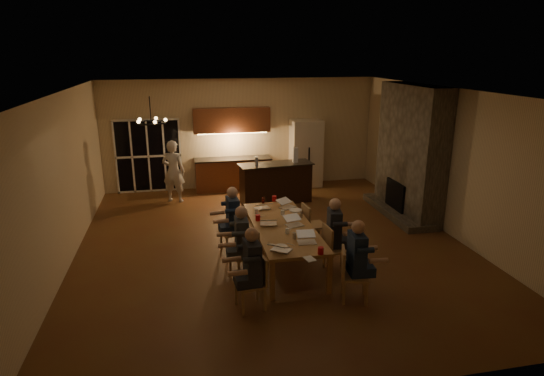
{
  "coord_description": "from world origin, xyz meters",
  "views": [
    {
      "loc": [
        -1.81,
        -8.73,
        3.94
      ],
      "look_at": [
        0.06,
        0.3,
        1.16
      ],
      "focal_mm": 30.0,
      "sensor_mm": 36.0,
      "label": 1
    }
  ],
  "objects": [
    {
      "name": "floor",
      "position": [
        0.0,
        0.0,
        0.0
      ],
      "size": [
        9.0,
        9.0,
        0.0
      ],
      "primitive_type": "plane",
      "color": "brown",
      "rests_on": "ground"
    },
    {
      "name": "back_wall",
      "position": [
        0.0,
        4.52,
        1.6
      ],
      "size": [
        8.0,
        0.04,
        3.2
      ],
      "primitive_type": "cube",
      "color": "beige",
      "rests_on": "ground"
    },
    {
      "name": "left_wall",
      "position": [
        -4.02,
        0.0,
        1.6
      ],
      "size": [
        0.04,
        9.0,
        3.2
      ],
      "primitive_type": "cube",
      "color": "beige",
      "rests_on": "ground"
    },
    {
      "name": "right_wall",
      "position": [
        4.02,
        0.0,
        1.6
      ],
      "size": [
        0.04,
        9.0,
        3.2
      ],
      "primitive_type": "cube",
      "color": "beige",
      "rests_on": "ground"
    },
    {
      "name": "ceiling",
      "position": [
        0.0,
        0.0,
        3.22
      ],
      "size": [
        8.0,
        9.0,
        0.04
      ],
      "primitive_type": "cube",
      "color": "white",
      "rests_on": "back_wall"
    },
    {
      "name": "french_doors",
      "position": [
        -2.7,
        4.47,
        1.05
      ],
      "size": [
        1.86,
        0.08,
        2.1
      ],
      "primitive_type": "cube",
      "color": "black",
      "rests_on": "ground"
    },
    {
      "name": "fireplace",
      "position": [
        3.7,
        1.2,
        1.6
      ],
      "size": [
        0.58,
        2.5,
        3.2
      ],
      "primitive_type": "cube",
      "color": "#5F584B",
      "rests_on": "ground"
    },
    {
      "name": "kitchenette",
      "position": [
        -0.3,
        4.2,
        1.2
      ],
      "size": [
        2.24,
        0.68,
        2.4
      ],
      "primitive_type": null,
      "color": "brown",
      "rests_on": "ground"
    },
    {
      "name": "refrigerator",
      "position": [
        1.9,
        4.15,
        1.0
      ],
      "size": [
        0.9,
        0.68,
        2.0
      ],
      "primitive_type": "cube",
      "color": "beige",
      "rests_on": "ground"
    },
    {
      "name": "dining_table",
      "position": [
        0.04,
        -0.84,
        0.38
      ],
      "size": [
        1.1,
        2.84,
        0.75
      ],
      "primitive_type": "cube",
      "color": "#AE7845",
      "rests_on": "ground"
    },
    {
      "name": "bar_island",
      "position": [
        0.67,
        2.74,
        0.54
      ],
      "size": [
        2.03,
        0.89,
        1.08
      ],
      "primitive_type": "cube",
      "rotation": [
        0.0,
        0.0,
        0.11
      ],
      "color": "black",
      "rests_on": "ground"
    },
    {
      "name": "chair_left_near",
      "position": [
        -0.85,
        -2.38,
        0.45
      ],
      "size": [
        0.51,
        0.51,
        0.89
      ],
      "primitive_type": null,
      "rotation": [
        0.0,
        0.0,
        -1.41
      ],
      "color": "tan",
      "rests_on": "ground"
    },
    {
      "name": "chair_left_mid",
      "position": [
        -0.8,
        -1.31,
        0.45
      ],
      "size": [
        0.56,
        0.56,
        0.89
      ],
      "primitive_type": null,
      "rotation": [
        0.0,
        0.0,
        -1.24
      ],
      "color": "tan",
      "rests_on": "ground"
    },
    {
      "name": "chair_left_far",
      "position": [
        -0.87,
        -0.21,
        0.45
      ],
      "size": [
        0.53,
        0.53,
        0.89
      ],
      "primitive_type": null,
      "rotation": [
        0.0,
        0.0,
        -1.33
      ],
      "color": "tan",
      "rests_on": "ground"
    },
    {
      "name": "chair_right_near",
      "position": [
        0.87,
        -2.47,
        0.45
      ],
      "size": [
        0.55,
        0.55,
        0.89
      ],
      "primitive_type": null,
      "rotation": [
        0.0,
        0.0,
        1.27
      ],
      "color": "tan",
      "rests_on": "ground"
    },
    {
      "name": "chair_right_mid",
      "position": [
        0.94,
        -1.41,
        0.45
      ],
      "size": [
        0.47,
        0.47,
        0.89
      ],
      "primitive_type": null,
      "rotation": [
        0.0,
        0.0,
        1.65
      ],
      "color": "tan",
      "rests_on": "ground"
    },
    {
      "name": "chair_right_far",
      "position": [
        0.88,
        -0.17,
        0.45
      ],
      "size": [
        0.49,
        0.49,
        0.89
      ],
      "primitive_type": null,
      "rotation": [
        0.0,
        0.0,
        1.69
      ],
      "color": "tan",
      "rests_on": "ground"
    },
    {
      "name": "person_left_near",
      "position": [
        -0.81,
        -2.4,
        0.69
      ],
      "size": [
        0.63,
        0.63,
        1.38
      ],
      "primitive_type": null,
      "rotation": [
        0.0,
        0.0,
        -1.51
      ],
      "color": "#262A31",
      "rests_on": "ground"
    },
    {
      "name": "person_right_near",
      "position": [
        0.89,
        -2.44,
        0.69
      ],
      "size": [
        0.65,
        0.65,
        1.38
      ],
      "primitive_type": null,
      "rotation": [
        0.0,
        0.0,
        1.49
      ],
      "color": "#1C2647",
      "rests_on": "ground"
    },
    {
      "name": "person_left_mid",
      "position": [
        -0.83,
        -1.38,
        0.69
      ],
      "size": [
        0.62,
        0.62,
        1.38
      ],
      "primitive_type": null,
      "rotation": [
        0.0,
        0.0,
        -1.61
      ],
      "color": "#3C4246",
      "rests_on": "ground"
    },
    {
      "name": "person_right_mid",
      "position": [
        0.91,
        -1.29,
        0.69
      ],
      "size": [
        0.69,
        0.69,
        1.38
      ],
      "primitive_type": null,
      "rotation": [
        0.0,
        0.0,
        1.41
      ],
      "color": "#262A31",
      "rests_on": "ground"
    },
    {
      "name": "person_left_far",
      "position": [
        -0.84,
        -0.2,
        0.69
      ],
      "size": [
        0.63,
        0.63,
        1.38
      ],
      "primitive_type": null,
      "rotation": [
        0.0,
        0.0,
        -1.51
      ],
      "color": "#1C2647",
      "rests_on": "ground"
    },
    {
      "name": "standing_person",
      "position": [
        -2.01,
        3.38,
        0.85
      ],
      "size": [
        0.72,
        0.6,
        1.69
      ],
      "primitive_type": "imported",
      "rotation": [
        0.0,
        0.0,
        2.77
      ],
      "color": "beige",
      "rests_on": "ground"
    },
    {
      "name": "chandelier",
      "position": [
        -2.27,
        -0.56,
        2.75
      ],
      "size": [
        0.52,
        0.52,
        0.03
      ],
      "primitive_type": "torus",
      "color": "black",
      "rests_on": "ceiling"
    },
    {
      "name": "laptop_a",
      "position": [
        -0.24,
        -1.94,
        0.86
      ],
      "size": [
        0.42,
        0.42,
        0.23
      ],
      "primitive_type": null,
      "rotation": [
        0.0,
        0.0,
        2.47
      ],
      "color": "silver",
      "rests_on": "dining_table"
    },
    {
      "name": "laptop_b",
      "position": [
        0.26,
        -1.72,
        0.86
      ],
      "size": [
        0.34,
        0.31,
        0.23
      ],
      "primitive_type": null,
      "rotation": [
        0.0,
        0.0,
        -0.09
      ],
      "color": "silver",
      "rests_on": "dining_table"
    },
    {
      "name": "laptop_c",
      "position": [
        -0.22,
        -0.72,
        0.86
      ],
      "size": [
        0.36,
        0.33,
        0.23
      ],
      "primitive_type": null,
      "rotation": [
        0.0,
        0.0,
        2.97
      ],
      "color": "silver",
      "rests_on": "dining_table"
    },
    {
      "name": "laptop_d",
      "position": [
        0.26,
        -0.89,
        0.86
      ],
      "size": [
        0.38,
        0.35,
        0.23
      ],
      "primitive_type": null,
      "rotation": [
        0.0,
        0.0,
        0.25
      ],
      "color": "silver",
      "rests_on": "dining_table"
    },
    {
      "name": "laptop_e",
      "position": [
        -0.18,
        0.2,
        0.86
      ],
      "size": [
        0.37,
        0.33,
        0.23
      ],
      "primitive_type": null,
      "rotation": [
        0.0,
        0.0,
        3.33
      ],
      "color": "silver",
      "rests_on": "dining_table"
    },
    {
      "name": "laptop_f",
      "position": [
        0.37,
        0.14,
        0.86
      ],
      "size": [
        0.42,
        0.41,
        0.23
      ],
      "primitive_type": null,
      "rotation": [
        0.0,
        0.0,
        0.56
      ],
      "color": "silver",
      "rests_on": "dining_table"
    },
    {
      "name": "mug_front",
      "position": [
        0.03,
        -1.25,
        0.8
      ],
      "size": [
        0.07,
        0.07,
        0.1
      ],
      "primitive_type": "cylinder",
      "color": "white",
      "rests_on": "dining_table"
    },
    {
      "name": "mug_mid",
      "position": [
        0.16,
        -0.27,
        0.8
      ],
      "size": [
        0.08,
        0.08,
        0.1
      ],
      "primitive_type": "cylinder",
      "color": "white",
      "rests_on": "dining_table"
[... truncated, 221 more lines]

